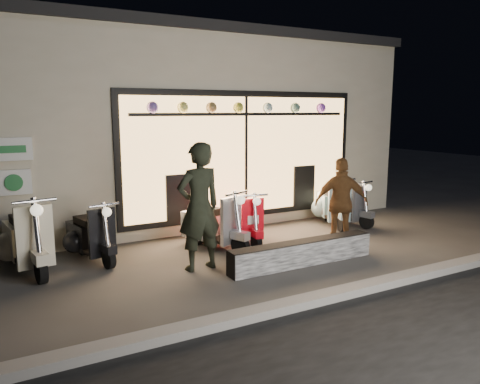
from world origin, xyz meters
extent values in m
plane|color=#383533|center=(0.00, 0.00, 0.00)|extent=(40.00, 40.00, 0.00)
cube|color=slate|center=(0.00, -2.00, 0.06)|extent=(40.00, 0.25, 0.12)
cube|color=beige|center=(0.00, 5.00, 2.00)|extent=(10.00, 6.00, 4.00)
cube|color=black|center=(0.00, 5.00, 4.10)|extent=(10.20, 6.20, 0.20)
cube|color=black|center=(0.80, 1.98, 1.55)|extent=(5.45, 0.06, 2.65)
cube|color=#FFBF6B|center=(0.80, 1.94, 1.55)|extent=(5.20, 0.04, 2.40)
cube|color=black|center=(0.80, 1.90, 2.40)|extent=(4.90, 0.06, 0.06)
cube|color=white|center=(-3.60, 1.96, 1.85)|extent=(0.65, 0.04, 0.38)
cube|color=white|center=(-3.60, 1.96, 1.30)|extent=(0.55, 0.04, 0.42)
cube|color=black|center=(0.39, -0.65, 0.20)|extent=(2.61, 0.28, 0.40)
cylinder|color=black|center=(-0.23, 0.30, 0.17)|extent=(0.22, 0.36, 0.35)
cylinder|color=black|center=(-0.59, 1.26, 0.17)|extent=(0.24, 0.37, 0.35)
cube|color=#B6B5BA|center=(-0.30, 0.50, 0.57)|extent=(0.47, 0.23, 0.84)
cube|color=#B6B5BA|center=(-0.55, 1.16, 0.39)|extent=(0.65, 0.82, 0.47)
cube|color=black|center=(-0.52, 1.06, 0.68)|extent=(0.47, 0.64, 0.12)
sphere|color=#FFF2CC|center=(-0.22, 0.29, 0.97)|extent=(0.20, 0.20, 0.15)
cylinder|color=black|center=(0.14, 0.37, 0.16)|extent=(0.13, 0.33, 0.32)
cylinder|color=black|center=(0.26, 1.31, 0.16)|extent=(0.15, 0.33, 0.32)
cube|color=red|center=(0.17, 0.57, 0.53)|extent=(0.44, 0.12, 0.78)
cube|color=red|center=(0.25, 1.22, 0.36)|extent=(0.48, 0.71, 0.44)
cube|color=black|center=(0.23, 1.12, 0.63)|extent=(0.33, 0.56, 0.11)
sphere|color=#FFF2CC|center=(0.14, 0.36, 0.90)|extent=(0.16, 0.16, 0.14)
cylinder|color=black|center=(-2.40, 0.67, 0.16)|extent=(0.17, 0.34, 0.33)
cylinder|color=black|center=(-2.60, 1.61, 0.16)|extent=(0.18, 0.35, 0.33)
cube|color=black|center=(-2.44, 0.87, 0.54)|extent=(0.45, 0.16, 0.79)
cube|color=black|center=(-2.58, 1.52, 0.37)|extent=(0.54, 0.75, 0.45)
cube|color=black|center=(-2.56, 1.42, 0.64)|extent=(0.38, 0.59, 0.12)
sphere|color=#FFF2CC|center=(-2.39, 0.66, 0.92)|extent=(0.17, 0.17, 0.15)
cylinder|color=black|center=(-3.41, 0.49, 0.19)|extent=(0.17, 0.40, 0.39)
cylinder|color=black|center=(-3.56, 1.62, 0.19)|extent=(0.19, 0.40, 0.39)
cube|color=beige|center=(-3.44, 0.72, 0.64)|extent=(0.53, 0.15, 0.94)
cube|color=beige|center=(-3.55, 1.51, 0.44)|extent=(0.59, 0.86, 0.53)
cube|color=black|center=(-3.53, 1.39, 0.76)|extent=(0.40, 0.68, 0.14)
sphere|color=#FFF2CC|center=(-3.41, 0.47, 1.09)|extent=(0.19, 0.19, 0.17)
cylinder|color=black|center=(2.37, 0.66, 0.18)|extent=(0.23, 0.36, 0.35)
cylinder|color=black|center=(2.78, 1.61, 0.18)|extent=(0.25, 0.37, 0.35)
cube|color=#84AEBB|center=(2.46, 0.86, 0.58)|extent=(0.47, 0.25, 0.85)
cube|color=#84AEBB|center=(2.74, 1.52, 0.39)|extent=(0.68, 0.84, 0.48)
cube|color=black|center=(2.69, 1.42, 0.68)|extent=(0.49, 0.65, 0.12)
sphere|color=#FFF2CC|center=(2.37, 0.65, 0.98)|extent=(0.20, 0.20, 0.16)
cylinder|color=black|center=(2.98, 0.60, 0.16)|extent=(0.16, 0.33, 0.32)
cylinder|color=black|center=(2.78, 1.51, 0.16)|extent=(0.18, 0.34, 0.32)
cube|color=#55575C|center=(2.94, 0.79, 0.52)|extent=(0.43, 0.16, 0.77)
cube|color=#55575C|center=(2.80, 1.42, 0.36)|extent=(0.53, 0.73, 0.43)
cube|color=black|center=(2.82, 1.33, 0.62)|extent=(0.37, 0.57, 0.11)
sphere|color=#FFF2CC|center=(2.99, 0.59, 0.89)|extent=(0.17, 0.17, 0.14)
imported|color=black|center=(-1.14, -0.04, 1.00)|extent=(0.78, 0.55, 2.01)
imported|color=brown|center=(1.63, -0.14, 0.82)|extent=(1.03, 0.83, 1.64)
camera|label=1|loc=(-3.99, -6.55, 2.47)|focal=35.00mm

